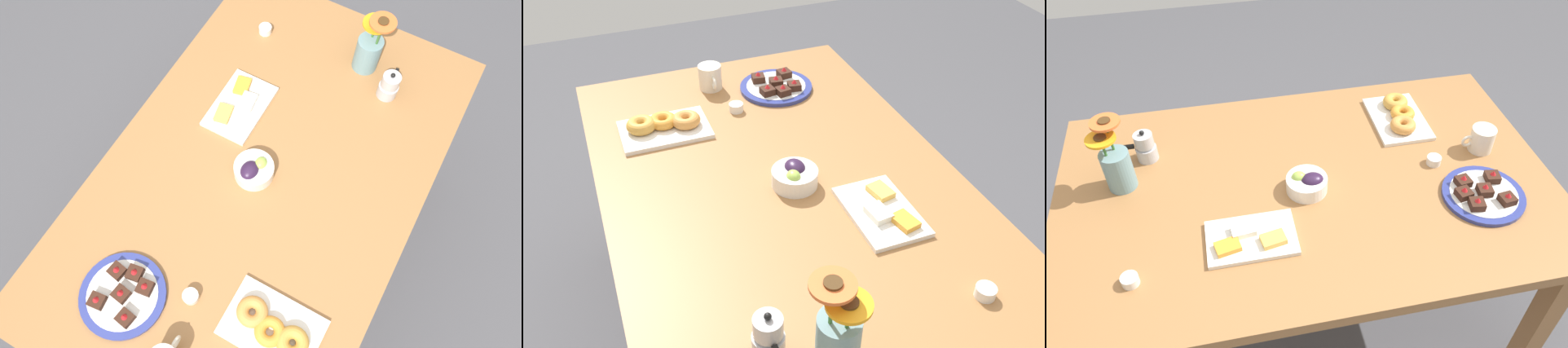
# 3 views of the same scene
# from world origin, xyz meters

# --- Properties ---
(ground_plane) EXTENTS (6.00, 6.00, 0.00)m
(ground_plane) POSITION_xyz_m (0.00, 0.00, 0.00)
(ground_plane) COLOR #4C4C51
(dining_table) EXTENTS (1.60, 1.00, 0.74)m
(dining_table) POSITION_xyz_m (0.00, 0.00, 0.65)
(dining_table) COLOR #9E6B3D
(dining_table) RESTS_ON ground_plane
(grape_bowl) EXTENTS (0.13, 0.13, 0.07)m
(grape_bowl) POSITION_xyz_m (0.01, 0.03, 0.77)
(grape_bowl) COLOR white
(grape_bowl) RESTS_ON dining_table
(cheese_platter) EXTENTS (0.26, 0.17, 0.03)m
(cheese_platter) POSITION_xyz_m (0.21, 0.20, 0.75)
(cheese_platter) COLOR white
(cheese_platter) RESTS_ON dining_table
(croissant_platter) EXTENTS (0.19, 0.28, 0.05)m
(croissant_platter) POSITION_xyz_m (-0.40, -0.26, 0.76)
(croissant_platter) COLOR white
(croissant_platter) RESTS_ON dining_table
(jam_cup_honey) EXTENTS (0.05, 0.05, 0.03)m
(jam_cup_honey) POSITION_xyz_m (0.54, 0.28, 0.76)
(jam_cup_honey) COLOR white
(jam_cup_honey) RESTS_ON dining_table
(jam_cup_berry) EXTENTS (0.05, 0.05, 0.03)m
(jam_cup_berry) POSITION_xyz_m (-0.44, -0.01, 0.76)
(jam_cup_berry) COLOR white
(jam_cup_berry) RESTS_ON dining_table
(dessert_plate) EXTENTS (0.26, 0.26, 0.05)m
(dessert_plate) POSITION_xyz_m (-0.53, 0.17, 0.75)
(dessert_plate) COLOR navy
(dessert_plate) RESTS_ON dining_table
(flower_vase) EXTENTS (0.11, 0.11, 0.25)m
(flower_vase) POSITION_xyz_m (0.58, -0.11, 0.83)
(flower_vase) COLOR #6B939E
(flower_vase) RESTS_ON dining_table
(moka_pot) EXTENTS (0.11, 0.07, 0.12)m
(moka_pot) POSITION_xyz_m (0.51, -0.23, 0.79)
(moka_pot) COLOR #B7B7BC
(moka_pot) RESTS_ON dining_table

